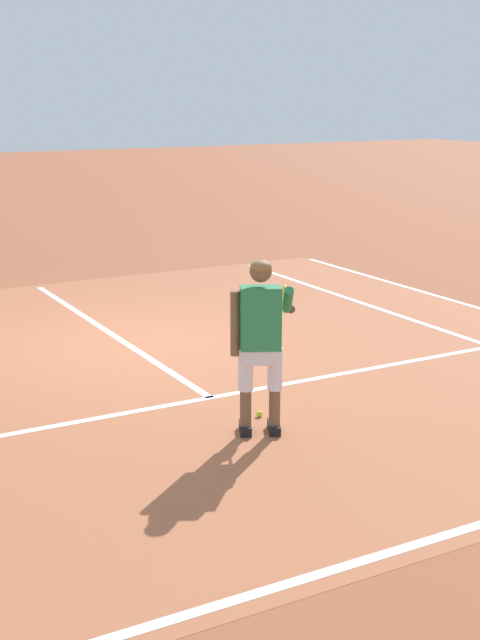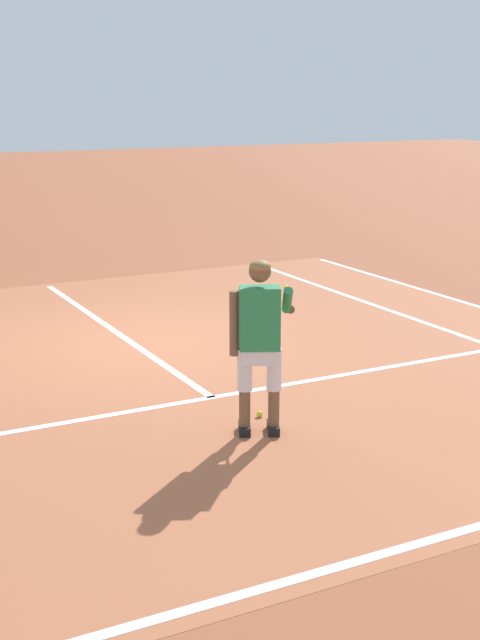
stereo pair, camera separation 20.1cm
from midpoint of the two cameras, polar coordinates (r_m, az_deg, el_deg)
ground_plane at (r=11.63m, az=-6.42°, el=-1.58°), size 80.00×80.00×0.00m
court_inner_surface at (r=10.78m, az=-4.57°, el=-2.82°), size 10.98×10.38×0.00m
line_baseline at (r=6.81m, az=12.65°, el=-13.87°), size 10.98×0.10×0.01m
line_service at (r=9.56m, az=-1.24°, el=-5.04°), size 8.23×0.10×0.01m
line_centre_service at (r=12.39m, az=-7.82°, el=-0.61°), size 0.10×6.40×0.01m
line_singles_right at (r=12.88m, az=12.51°, el=-0.24°), size 0.10×9.98×0.01m
tennis_player at (r=8.30m, az=2.01°, el=-0.97°), size 0.99×0.95×1.71m
tennis_ball_near_feet at (r=9.00m, az=1.93°, el=-6.11°), size 0.07×0.07×0.07m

